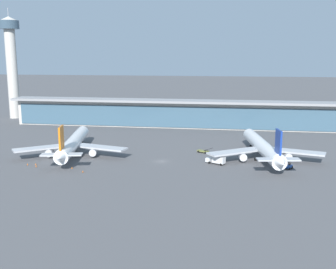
{
  "coord_description": "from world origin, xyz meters",
  "views": [
    {
      "loc": [
        25.8,
        -148.33,
        39.73
      ],
      "look_at": [
        0.0,
        16.68,
        7.04
      ],
      "focal_mm": 44.34,
      "sensor_mm": 36.0,
      "label": 1
    }
  ],
  "objects_px": {
    "airliner_left_stand": "(73,144)",
    "safety_cone_delta": "(28,164)",
    "airliner_centre_stand": "(263,147)",
    "service_truck_mid_apron_olive": "(204,151)",
    "safety_cone_echo": "(72,168)",
    "control_tower": "(11,59)",
    "safety_cone_charlie": "(83,171)",
    "safety_cone_bravo": "(36,164)",
    "service_truck_near_nose_white": "(217,160)",
    "safety_cone_alpha": "(36,166)",
    "service_truck_under_wing_blue": "(289,166)"
  },
  "relations": [
    {
      "from": "service_truck_near_nose_white",
      "to": "safety_cone_delta",
      "type": "relative_size",
      "value": 10.77
    },
    {
      "from": "service_truck_near_nose_white",
      "to": "service_truck_mid_apron_olive",
      "type": "height_order",
      "value": "service_truck_near_nose_white"
    },
    {
      "from": "safety_cone_delta",
      "to": "control_tower",
      "type": "bearing_deg",
      "value": 120.72
    },
    {
      "from": "control_tower",
      "to": "safety_cone_charlie",
      "type": "distance_m",
      "value": 143.56
    },
    {
      "from": "airliner_centre_stand",
      "to": "safety_cone_charlie",
      "type": "relative_size",
      "value": 81.88
    },
    {
      "from": "service_truck_under_wing_blue",
      "to": "service_truck_mid_apron_olive",
      "type": "height_order",
      "value": "service_truck_mid_apron_olive"
    },
    {
      "from": "service_truck_mid_apron_olive",
      "to": "safety_cone_alpha",
      "type": "relative_size",
      "value": 9.52
    },
    {
      "from": "service_truck_mid_apron_olive",
      "to": "safety_cone_bravo",
      "type": "height_order",
      "value": "service_truck_mid_apron_olive"
    },
    {
      "from": "safety_cone_bravo",
      "to": "safety_cone_charlie",
      "type": "height_order",
      "value": "same"
    },
    {
      "from": "service_truck_under_wing_blue",
      "to": "control_tower",
      "type": "height_order",
      "value": "control_tower"
    },
    {
      "from": "service_truck_mid_apron_olive",
      "to": "safety_cone_charlie",
      "type": "bearing_deg",
      "value": -138.28
    },
    {
      "from": "service_truck_near_nose_white",
      "to": "safety_cone_delta",
      "type": "bearing_deg",
      "value": -169.96
    },
    {
      "from": "safety_cone_alpha",
      "to": "service_truck_near_nose_white",
      "type": "bearing_deg",
      "value": 12.34
    },
    {
      "from": "service_truck_under_wing_blue",
      "to": "service_truck_mid_apron_olive",
      "type": "relative_size",
      "value": 0.5
    },
    {
      "from": "service_truck_near_nose_white",
      "to": "control_tower",
      "type": "height_order",
      "value": "control_tower"
    },
    {
      "from": "safety_cone_charlie",
      "to": "safety_cone_delta",
      "type": "relative_size",
      "value": 1.0
    },
    {
      "from": "service_truck_under_wing_blue",
      "to": "service_truck_mid_apron_olive",
      "type": "xyz_separation_m",
      "value": [
        -31.28,
        19.13,
        -0.07
      ]
    },
    {
      "from": "service_truck_mid_apron_olive",
      "to": "safety_cone_echo",
      "type": "xyz_separation_m",
      "value": [
        -44.02,
        -30.48,
        -0.49
      ]
    },
    {
      "from": "safety_cone_charlie",
      "to": "safety_cone_delta",
      "type": "distance_m",
      "value": 23.73
    },
    {
      "from": "airliner_centre_stand",
      "to": "safety_cone_bravo",
      "type": "relative_size",
      "value": 81.88
    },
    {
      "from": "airliner_centre_stand",
      "to": "service_truck_under_wing_blue",
      "type": "bearing_deg",
      "value": -54.58
    },
    {
      "from": "airliner_centre_stand",
      "to": "safety_cone_alpha",
      "type": "relative_size",
      "value": 81.88
    },
    {
      "from": "safety_cone_alpha",
      "to": "safety_cone_echo",
      "type": "height_order",
      "value": "same"
    },
    {
      "from": "safety_cone_delta",
      "to": "safety_cone_bravo",
      "type": "bearing_deg",
      "value": 12.22
    },
    {
      "from": "airliner_centre_stand",
      "to": "service_truck_near_nose_white",
      "type": "xyz_separation_m",
      "value": [
        -16.93,
        -9.35,
        -3.13
      ]
    },
    {
      "from": "safety_cone_bravo",
      "to": "safety_cone_echo",
      "type": "xyz_separation_m",
      "value": [
        14.76,
        -2.36,
        0.0
      ]
    },
    {
      "from": "control_tower",
      "to": "service_truck_under_wing_blue",
      "type": "bearing_deg",
      "value": -31.43
    },
    {
      "from": "service_truck_under_wing_blue",
      "to": "safety_cone_echo",
      "type": "xyz_separation_m",
      "value": [
        -75.3,
        -11.35,
        -0.56
      ]
    },
    {
      "from": "service_truck_under_wing_blue",
      "to": "safety_cone_alpha",
      "type": "distance_m",
      "value": 89.42
    },
    {
      "from": "service_truck_under_wing_blue",
      "to": "safety_cone_alpha",
      "type": "bearing_deg",
      "value": -172.61
    },
    {
      "from": "airliner_centre_stand",
      "to": "service_truck_near_nose_white",
      "type": "relative_size",
      "value": 7.6
    },
    {
      "from": "safety_cone_alpha",
      "to": "airliner_centre_stand",
      "type": "bearing_deg",
      "value": 16.12
    },
    {
      "from": "service_truck_near_nose_white",
      "to": "safety_cone_echo",
      "type": "height_order",
      "value": "service_truck_near_nose_white"
    },
    {
      "from": "service_truck_under_wing_blue",
      "to": "control_tower",
      "type": "bearing_deg",
      "value": 148.57
    },
    {
      "from": "airliner_centre_stand",
      "to": "control_tower",
      "type": "height_order",
      "value": "control_tower"
    },
    {
      "from": "control_tower",
      "to": "safety_cone_delta",
      "type": "relative_size",
      "value": 95.22
    },
    {
      "from": "safety_cone_alpha",
      "to": "control_tower",
      "type": "bearing_deg",
      "value": 121.95
    },
    {
      "from": "airliner_left_stand",
      "to": "safety_cone_delta",
      "type": "bearing_deg",
      "value": -123.2
    },
    {
      "from": "control_tower",
      "to": "safety_cone_echo",
      "type": "distance_m",
      "value": 137.36
    },
    {
      "from": "service_truck_mid_apron_olive",
      "to": "control_tower",
      "type": "relative_size",
      "value": 0.1
    },
    {
      "from": "control_tower",
      "to": "service_truck_near_nose_white",
      "type": "bearing_deg",
      "value": -35.45
    },
    {
      "from": "airliner_centre_stand",
      "to": "safety_cone_bravo",
      "type": "distance_m",
      "value": 84.44
    },
    {
      "from": "safety_cone_bravo",
      "to": "safety_cone_delta",
      "type": "relative_size",
      "value": 1.0
    },
    {
      "from": "safety_cone_bravo",
      "to": "service_truck_mid_apron_olive",
      "type": "bearing_deg",
      "value": 25.56
    },
    {
      "from": "airliner_left_stand",
      "to": "safety_cone_delta",
      "type": "distance_m",
      "value": 20.34
    },
    {
      "from": "safety_cone_alpha",
      "to": "safety_cone_bravo",
      "type": "relative_size",
      "value": 1.0
    },
    {
      "from": "airliner_left_stand",
      "to": "safety_cone_alpha",
      "type": "xyz_separation_m",
      "value": [
        -6.62,
        -18.49,
        -4.5
      ]
    },
    {
      "from": "airliner_left_stand",
      "to": "service_truck_near_nose_white",
      "type": "xyz_separation_m",
      "value": [
        56.79,
        -4.62,
        -3.13
      ]
    },
    {
      "from": "airliner_centre_stand",
      "to": "service_truck_mid_apron_olive",
      "type": "height_order",
      "value": "airliner_centre_stand"
    },
    {
      "from": "airliner_left_stand",
      "to": "airliner_centre_stand",
      "type": "xyz_separation_m",
      "value": [
        73.72,
        4.74,
        0.0
      ]
    }
  ]
}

